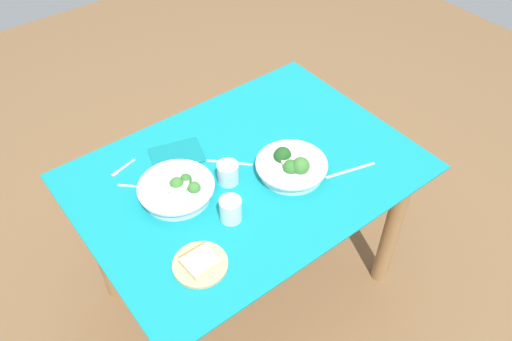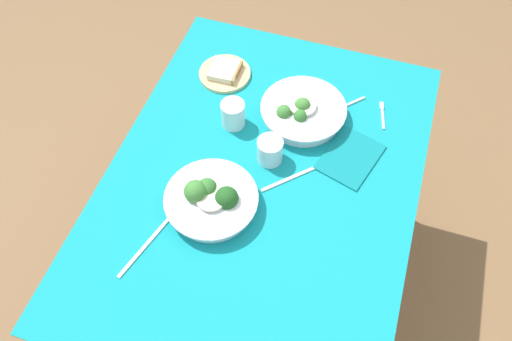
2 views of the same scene
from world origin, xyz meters
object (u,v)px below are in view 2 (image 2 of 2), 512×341
bread_side_plate (225,72)px  napkin_folded_upper (350,157)px  broccoli_bowl_near (302,112)px  broccoli_bowl_far (211,199)px  fork_by_near_bowl (382,114)px  water_glass_center (233,114)px  table_knife_right (289,179)px  water_glass_side (269,150)px  fork_by_far_bowl (349,104)px  table_knife_left (144,247)px

bread_side_plate → napkin_folded_upper: (-0.20, -0.47, -0.01)m
broccoli_bowl_near → napkin_folded_upper: bearing=-120.4°
broccoli_bowl_far → fork_by_near_bowl: 0.62m
water_glass_center → napkin_folded_upper: 0.38m
bread_side_plate → table_knife_right: size_ratio=0.95×
water_glass_side → table_knife_right: water_glass_side is taller
water_glass_center → fork_by_far_bowl: size_ratio=0.98×
broccoli_bowl_far → fork_by_far_bowl: size_ratio=2.92×
fork_by_near_bowl → table_knife_right: 0.39m
table_knife_right → napkin_folded_upper: (0.13, -0.15, 0.00)m
fork_by_far_bowl → water_glass_center: bearing=-17.1°
fork_by_far_bowl → fork_by_near_bowl: size_ratio=0.81×
fork_by_near_bowl → bread_side_plate: bearing=75.1°
water_glass_side → table_knife_right: size_ratio=0.44×
fork_by_near_bowl → table_knife_left: 0.83m
bread_side_plate → water_glass_center: bearing=-152.9°
fork_by_far_bowl → table_knife_left: same height
fork_by_far_bowl → bread_side_plate: bearing=-46.8°
fork_by_near_bowl → napkin_folded_upper: napkin_folded_upper is taller
fork_by_near_bowl → broccoli_bowl_near: bearing=97.1°
water_glass_center → broccoli_bowl_near: bearing=-66.5°
broccoli_bowl_far → water_glass_center: 0.30m
broccoli_bowl_far → napkin_folded_upper: 0.43m
fork_by_far_bowl → broccoli_bowl_near: bearing=-9.0°
broccoli_bowl_far → broccoli_bowl_near: broccoli_bowl_far is taller
water_glass_center → fork_by_far_bowl: (0.18, -0.32, -0.04)m
fork_by_far_bowl → table_knife_right: same height
bread_side_plate → fork_by_far_bowl: size_ratio=1.93×
broccoli_bowl_far → fork_by_near_bowl: size_ratio=2.36×
water_glass_side → fork_by_far_bowl: size_ratio=0.90×
water_glass_side → fork_by_near_bowl: bearing=-47.0°
broccoli_bowl_near → fork_by_far_bowl: 0.16m
broccoli_bowl_far → fork_by_far_bowl: (0.48, -0.28, -0.03)m
water_glass_side → napkin_folded_upper: 0.24m
table_knife_left → table_knife_right: bearing=152.6°
broccoli_bowl_near → fork_by_far_bowl: bearing=-52.3°
water_glass_center → table_knife_right: bearing=-123.5°
bread_side_plate → napkin_folded_upper: size_ratio=0.90×
water_glass_center → fork_by_near_bowl: (0.18, -0.43, -0.04)m
broccoli_bowl_near → table_knife_left: (-0.56, 0.28, -0.03)m
napkin_folded_upper → bread_side_plate: bearing=66.5°
fork_by_far_bowl → table_knife_left: bearing=11.5°
bread_side_plate → water_glass_side: 0.37m
broccoli_bowl_far → broccoli_bowl_near: size_ratio=0.98×
water_glass_center → table_knife_left: water_glass_center is taller
table_knife_left → table_knife_right: 0.45m
broccoli_bowl_near → water_glass_center: (-0.09, 0.20, 0.01)m
water_glass_side → fork_by_far_bowl: 0.33m
fork_by_near_bowl → table_knife_right: (-0.32, 0.21, -0.00)m
bread_side_plate → fork_by_far_bowl: bread_side_plate is taller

